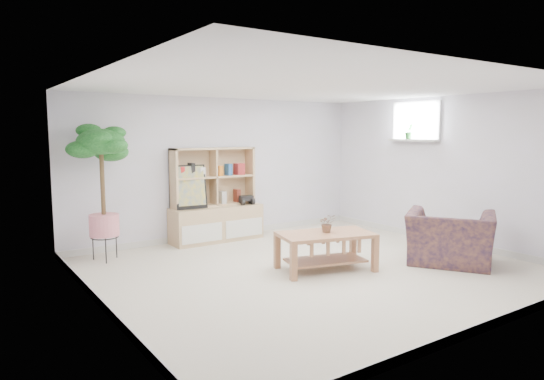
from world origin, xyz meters
TOP-DOWN VIEW (x-y plane):
  - floor at (0.00, 0.00)m, footprint 5.50×5.00m
  - ceiling at (0.00, 0.00)m, footprint 5.50×5.00m
  - walls at (0.00, 0.00)m, footprint 5.51×5.01m
  - baseboard at (0.00, 0.00)m, footprint 5.50×5.00m
  - window at (2.73, 0.60)m, footprint 0.10×0.98m
  - window_sill at (2.67, 0.60)m, footprint 0.14×1.00m
  - storage_unit at (-0.26, 2.24)m, footprint 1.56×0.53m
  - poster at (-0.73, 2.22)m, footprint 0.52×0.16m
  - toy_truck at (0.26, 2.14)m, footprint 0.36×0.28m
  - coffee_table at (0.10, -0.13)m, footprint 1.35×0.96m
  - table_plant at (0.14, -0.11)m, footprint 0.27×0.26m
  - floor_tree at (-2.17, 2.00)m, footprint 0.90×0.90m
  - armchair at (1.71, -0.88)m, footprint 1.43×1.48m
  - sill_plant at (2.67, 0.70)m, footprint 0.18×0.16m

SIDE VIEW (x-z plane):
  - floor at x=0.00m, z-range -0.01..0.01m
  - baseboard at x=0.00m, z-range 0.00..0.10m
  - coffee_table at x=0.10m, z-range 0.00..0.50m
  - armchair at x=1.71m, z-range 0.00..0.83m
  - table_plant at x=0.14m, z-range 0.50..0.74m
  - toy_truck at x=0.26m, z-range 0.59..0.76m
  - storage_unit at x=-0.26m, z-range 0.00..1.56m
  - poster at x=-0.73m, z-range 0.59..1.30m
  - floor_tree at x=-2.17m, z-range 0.00..1.94m
  - walls at x=0.00m, z-range 0.00..2.40m
  - window_sill at x=2.67m, z-range 1.66..1.70m
  - sill_plant at x=2.67m, z-range 1.70..1.96m
  - window at x=2.73m, z-range 1.66..2.34m
  - ceiling at x=0.00m, z-range 2.40..2.40m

